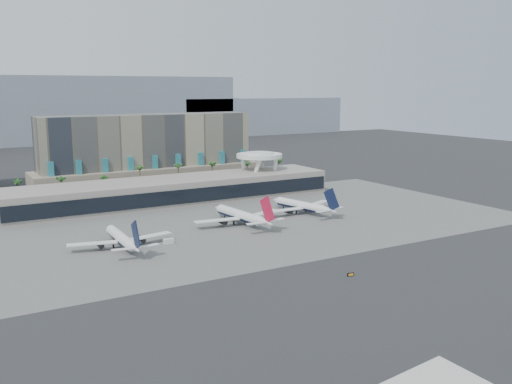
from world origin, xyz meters
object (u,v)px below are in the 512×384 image
service_vehicle_b (251,223)px  taxiway_sign (351,274)px  service_vehicle_a (169,241)px  airliner_right (303,206)px  airliner_centre (241,215)px  airliner_left (122,239)px

service_vehicle_b → taxiway_sign: service_vehicle_b is taller
service_vehicle_a → taxiway_sign: size_ratio=1.65×
taxiway_sign → service_vehicle_b: bearing=94.8°
airliner_right → service_vehicle_b: (-32.52, -8.57, -2.60)m
airliner_centre → taxiway_sign: 77.47m
airliner_left → service_vehicle_b: bearing=7.4°
airliner_left → service_vehicle_a: bearing=-9.3°
service_vehicle_b → service_vehicle_a: bearing=-173.0°
service_vehicle_a → service_vehicle_b: service_vehicle_b is taller
airliner_left → airliner_centre: airliner_centre is taller
service_vehicle_a → service_vehicle_b: (41.42, 9.55, 0.07)m
airliner_centre → airliner_right: airliner_centre is taller
airliner_left → taxiway_sign: size_ratio=17.14×
taxiway_sign → airliner_right: bearing=74.4°
airliner_centre → airliner_right: 35.67m
airliner_centre → taxiway_sign: (-3.38, -77.33, -3.36)m
airliner_left → airliner_right: (90.81, 15.06, 0.10)m
airliner_left → service_vehicle_a: 17.35m
service_vehicle_b → taxiway_sign: (-6.20, -73.64, -0.50)m
airliner_left → service_vehicle_a: airliner_left is taller
service_vehicle_a → airliner_centre: bearing=18.3°
airliner_centre → service_vehicle_b: (2.82, -3.69, -2.86)m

